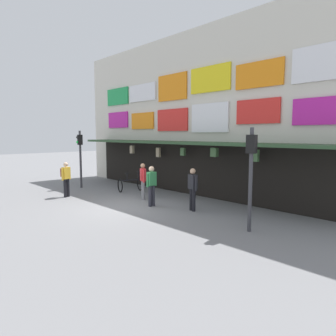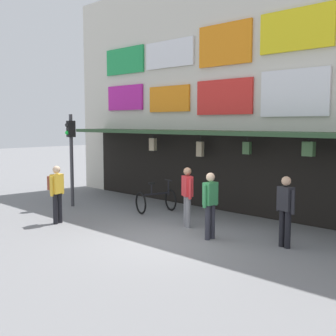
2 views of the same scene
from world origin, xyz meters
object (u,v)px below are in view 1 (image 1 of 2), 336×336
(pedestrian_in_white, at_px, (66,177))
(bicycle_parked, at_px, (130,184))
(traffic_light_near, at_px, (80,150))
(pedestrian_in_black, at_px, (152,184))
(pedestrian_in_yellow, at_px, (143,179))
(traffic_light_far, at_px, (251,163))
(pedestrian_in_blue, at_px, (193,187))

(pedestrian_in_white, bearing_deg, bicycle_parked, 72.14)
(traffic_light_near, xyz_separation_m, pedestrian_in_white, (1.87, -1.75, -1.16))
(bicycle_parked, bearing_deg, pedestrian_in_white, -107.86)
(bicycle_parked, xyz_separation_m, pedestrian_in_black, (3.28, -1.32, 0.55))
(pedestrian_in_yellow, bearing_deg, traffic_light_near, -173.71)
(pedestrian_in_yellow, bearing_deg, bicycle_parked, 159.14)
(traffic_light_far, xyz_separation_m, pedestrian_in_black, (-4.62, -0.03, -1.19))
(pedestrian_in_white, relative_size, pedestrian_in_blue, 1.00)
(bicycle_parked, xyz_separation_m, pedestrian_in_white, (-0.99, -3.06, 0.59))
(traffic_light_far, height_order, pedestrian_in_blue, traffic_light_far)
(pedestrian_in_black, height_order, pedestrian_in_blue, same)
(pedestrian_in_black, distance_m, pedestrian_in_yellow, 1.36)
(pedestrian_in_yellow, bearing_deg, pedestrian_in_black, -23.68)
(traffic_light_far, xyz_separation_m, pedestrian_in_yellow, (-5.87, 0.52, -1.19))
(traffic_light_near, height_order, pedestrian_in_blue, traffic_light_near)
(traffic_light_far, xyz_separation_m, bicycle_parked, (-7.90, 1.30, -1.75))
(traffic_light_far, relative_size, pedestrian_in_black, 1.90)
(traffic_light_far, height_order, pedestrian_in_white, traffic_light_far)
(pedestrian_in_white, height_order, pedestrian_in_blue, same)
(pedestrian_in_black, height_order, pedestrian_in_yellow, same)
(pedestrian_in_white, height_order, pedestrian_in_yellow, same)
(traffic_light_near, distance_m, pedestrian_in_blue, 7.96)
(bicycle_parked, bearing_deg, pedestrian_in_blue, -7.69)
(traffic_light_near, relative_size, bicycle_parked, 2.44)
(pedestrian_in_blue, bearing_deg, pedestrian_in_yellow, -178.01)
(traffic_light_near, xyz_separation_m, pedestrian_in_yellow, (4.89, 0.54, -1.19))
(traffic_light_far, height_order, bicycle_parked, traffic_light_far)
(traffic_light_far, distance_m, pedestrian_in_black, 4.77)
(bicycle_parked, relative_size, pedestrian_in_blue, 0.78)
(pedestrian_in_white, bearing_deg, traffic_light_far, 11.25)
(bicycle_parked, relative_size, pedestrian_in_white, 0.78)
(pedestrian_in_yellow, relative_size, pedestrian_in_blue, 1.00)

